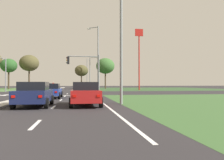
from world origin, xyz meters
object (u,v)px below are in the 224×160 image
car_red_fifth (85,94)px  treeline_third (9,66)px  traffic_signal_far_left (2,68)px  treeline_sixth (81,71)px  car_blue_third (51,91)px  fastfood_pole_sign (139,46)px  car_white_near (40,87)px  car_silver_fourth (52,86)px  street_lamp_third (91,71)px  street_lamp_near (122,34)px  treeline_fourth (29,63)px  traffic_signal_near_right (87,67)px  street_lamp_fourth (87,72)px  street_lamp_second (97,56)px  pedestrian_at_median (53,85)px  car_navy_second (34,94)px  treeline_fifth (105,66)px

car_red_fifth → treeline_third: bearing=111.6°
traffic_signal_far_left → treeline_sixth: treeline_sixth is taller
car_blue_third → fastfood_pole_sign: fastfood_pole_sign is taller
traffic_signal_far_left → car_white_near: bearing=41.8°
car_silver_fourth → treeline_sixth: (8.30, -5.01, 4.22)m
street_lamp_third → treeline_third: street_lamp_third is taller
car_white_near → car_silver_fourth: (-0.24, 22.42, -0.05)m
street_lamp_near → fastfood_pole_sign: 35.38m
treeline_sixth → street_lamp_near: bearing=-87.2°
treeline_fourth → treeline_third: bearing=-158.1°
car_blue_third → street_lamp_third: 36.66m
traffic_signal_near_right → street_lamp_fourth: size_ratio=0.51×
car_white_near → street_lamp_fourth: street_lamp_fourth is taller
car_red_fifth → street_lamp_second: (2.44, 19.56, 4.86)m
car_blue_third → pedestrian_at_median: pedestrian_at_median is taller
car_navy_second → car_silver_fourth: (-4.65, 52.24, -0.04)m
car_red_fifth → traffic_signal_near_right: traffic_signal_near_right is taller
car_white_near → street_lamp_second: street_lamp_second is taller
car_white_near → street_lamp_third: street_lamp_third is taller
car_red_fifth → treeline_fifth: bearing=81.5°
street_lamp_third → treeline_fourth: bearing=168.1°
street_lamp_fourth → treeline_fifth: (4.23, -17.20, 0.68)m
traffic_signal_far_left → treeline_third: bearing=103.5°
car_silver_fourth → car_red_fifth: 52.75m
car_silver_fourth → traffic_signal_near_right: (8.47, -38.60, 2.77)m
traffic_signal_far_left → street_lamp_second: size_ratio=0.58×
street_lamp_near → treeline_third: size_ratio=1.16×
street_lamp_fourth → treeline_fourth: bearing=-135.3°
street_lamp_near → pedestrian_at_median: (-7.92, 28.74, -3.90)m
treeline_third → treeline_fourth: size_ratio=0.86×
street_lamp_second → treeline_fifth: street_lamp_second is taller
fastfood_pole_sign → treeline_sixth: (-12.74, 12.89, -4.90)m
traffic_signal_near_right → fastfood_pole_sign: 25.04m
car_silver_fourth → street_lamp_near: bearing=101.6°
treeline_fifth → fastfood_pole_sign: bearing=-62.4°
street_lamp_fourth → treeline_third: bearing=-139.4°
fastfood_pole_sign → street_lamp_near: bearing=-107.4°
car_navy_second → street_lamp_third: (6.01, 44.16, 3.91)m
car_silver_fourth → street_lamp_second: 34.55m
car_navy_second → street_lamp_second: (5.68, 19.64, 4.86)m
car_navy_second → treeline_fifth: (10.14, 46.27, 5.46)m
street_lamp_third → fastfood_pole_sign: bearing=-43.4°
street_lamp_second → street_lamp_third: (0.33, 24.52, -0.94)m
fastfood_pole_sign → car_navy_second: bearing=-115.5°
car_red_fifth → traffic_signal_far_left: traffic_signal_far_left is taller
car_white_near → traffic_signal_far_left: bearing=41.8°
car_navy_second → car_silver_fourth: size_ratio=1.00×
street_lamp_second → traffic_signal_near_right: bearing=-107.3°
car_navy_second → car_silver_fourth: 52.45m
street_lamp_second → pedestrian_at_median: (-7.69, 10.00, -4.52)m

